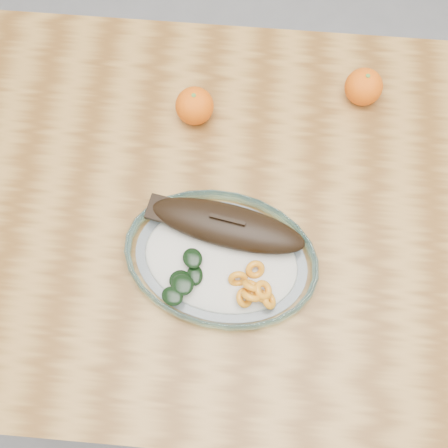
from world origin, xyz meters
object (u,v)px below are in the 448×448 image
object	(u,v)px
dining_table	(252,231)
plated_meal	(221,256)
orange_left	(195,106)
orange_right	(364,87)

from	to	relation	value
dining_table	plated_meal	distance (m)	0.16
orange_left	orange_right	distance (m)	0.32
dining_table	orange_right	distance (m)	0.34
dining_table	orange_right	size ratio (longest dim) A/B	17.15
dining_table	orange_right	xyz separation A→B (m)	(0.18, 0.25, 0.13)
plated_meal	orange_right	world-z (taller)	plated_meal
plated_meal	orange_left	distance (m)	0.29
plated_meal	orange_right	distance (m)	0.42
dining_table	orange_left	bearing A→B (deg)	123.81
orange_left	orange_right	size ratio (longest dim) A/B	1.01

